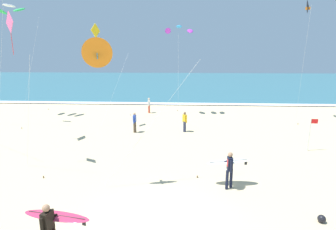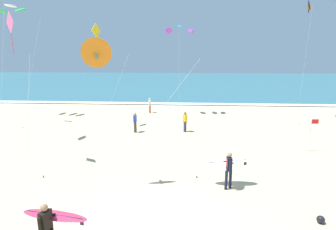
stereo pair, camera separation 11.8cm
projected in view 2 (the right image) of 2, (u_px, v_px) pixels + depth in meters
ground_plane at (155, 229)px, 8.98m from camera, size 160.00×160.00×0.00m
ocean_water at (181, 81)px, 61.04m from camera, size 160.00×60.00×0.08m
shoreline_foam at (177, 104)px, 32.12m from camera, size 160.00×1.45×0.01m
surfer_lead at (50, 221)px, 7.70m from camera, size 2.31×1.11×1.71m
surfer_trailing at (228, 165)px, 11.65m from camera, size 1.93×0.92×1.71m
kite_diamond_rose_near at (11, 30)px, 12.64m from camera, size 2.07×1.78×7.89m
kite_diamond_golden_far at (98, 36)px, 20.39m from camera, size 1.81×5.04×8.24m
kite_delta_charcoal_high at (309, 7)px, 22.60m from camera, size 1.06×2.88×10.52m
kite_delta_amber_low at (97, 53)px, 10.53m from camera, size 4.87×1.60×6.54m
kite_arc_cobalt_distant at (180, 30)px, 24.76m from camera, size 2.72×2.50×8.60m
kite_arc_ivory_outer at (11, 9)px, 23.57m from camera, size 2.90×4.40×10.29m
bystander_yellow_top at (185, 122)px, 20.31m from camera, size 0.35×0.40×1.59m
bystander_white_top at (150, 105)px, 27.10m from camera, size 0.22×0.50×1.59m
bystander_blue_top at (135, 122)px, 20.17m from camera, size 0.23×0.50×1.59m
lifeguard_flag at (311, 131)px, 16.07m from camera, size 0.45×0.05×2.10m
beach_ball at (321, 220)px, 9.27m from camera, size 0.28×0.28×0.28m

